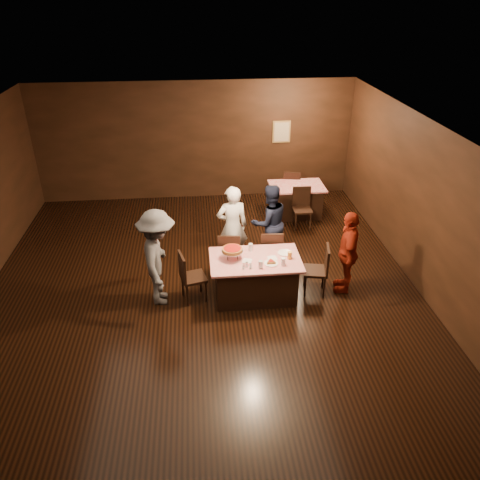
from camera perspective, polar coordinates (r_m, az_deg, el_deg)
The scene contains 23 objects.
room at distance 7.25m, azimuth -5.08°, elevation 5.23°, with size 10.00×10.04×3.02m.
main_table at distance 8.43m, azimuth 1.84°, elevation -4.56°, with size 1.60×1.00×0.77m, color red.
back_table at distance 11.51m, azimuth 6.83°, elevation 4.84°, with size 1.30×0.90×0.77m, color red.
chair_far_left at distance 8.99m, azimuth -1.29°, elevation -1.60°, with size 0.42×0.42×0.95m, color black.
chair_far_right at distance 9.07m, azimuth 3.76°, elevation -1.35°, with size 0.42×0.42×0.95m, color black.
chair_end_left at distance 8.33m, azimuth -5.70°, elevation -4.44°, with size 0.42×0.42×0.95m, color black.
chair_end_right at distance 8.58m, azimuth 9.17°, elevation -3.61°, with size 0.42×0.42×0.95m, color black.
chair_back_near at distance 10.85m, azimuth 7.61°, elevation 3.77°, with size 0.42×0.42×0.95m, color black.
chair_back_far at distance 12.01m, azimuth 6.28°, elevation 6.40°, with size 0.42×0.42×0.95m, color black.
diner_white_jacket at distance 9.16m, azimuth -0.95°, elevation 1.66°, with size 0.61×0.40×1.69m, color white.
diner_navy_hoodie at distance 9.41m, azimuth 3.60°, elevation 2.14°, with size 0.78×0.61×1.61m, color #171C33.
diner_grey_knit at distance 8.16m, azimuth -9.95°, elevation -2.16°, with size 1.14×0.66×1.77m, color #505054.
diner_red_shirt at distance 8.62m, azimuth 12.99°, elevation -1.43°, with size 0.93×0.39×1.58m, color maroon.
pizza_stand at distance 8.14m, azimuth -0.94°, elevation -1.20°, with size 0.38×0.38×0.22m.
plate_with_slice at distance 8.10m, azimuth 3.80°, elevation -2.74°, with size 0.25×0.25×0.06m.
plate_empty at distance 8.43m, azimuth 5.46°, elevation -1.56°, with size 0.25×0.25×0.01m, color white.
glass_front_left at distance 7.95m, azimuth 2.52°, elevation -2.99°, with size 0.08×0.08×0.14m, color silver.
glass_front_right at distance 8.05m, azimuth 5.30°, elevation -2.64°, with size 0.08×0.08×0.14m, color silver.
glass_amber at distance 8.24m, azimuth 6.08°, elevation -1.86°, with size 0.08×0.08×0.14m, color #BF7F26.
glass_back at distance 8.44m, azimuth 1.29°, elevation -0.89°, with size 0.08×0.08×0.14m, color silver.
condiments at distance 7.94m, azimuth 0.86°, elevation -3.14°, with size 0.17×0.10×0.09m.
napkin_center at distance 8.27m, azimuth 3.95°, elevation -2.20°, with size 0.16×0.16×0.01m, color white.
napkin_left at distance 8.17m, azimuth 0.88°, elevation -2.54°, with size 0.16×0.16×0.01m, color white.
Camera 1 is at (-0.01, -6.64, 5.03)m, focal length 35.00 mm.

